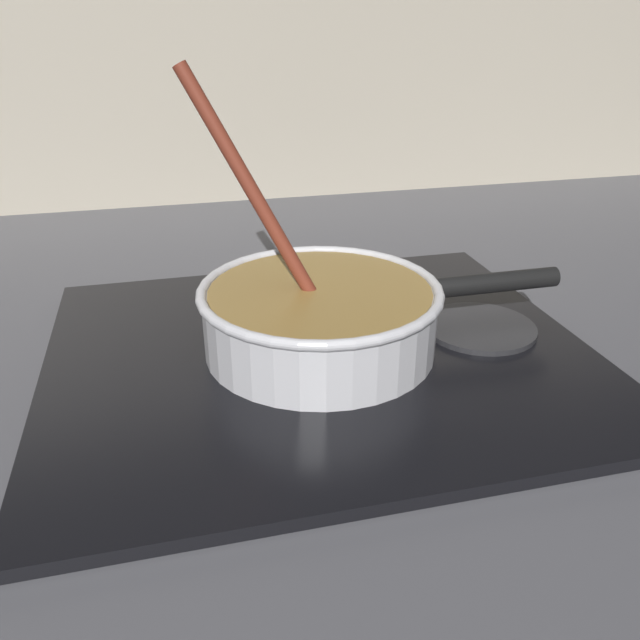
# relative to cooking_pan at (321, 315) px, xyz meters

# --- Properties ---
(ground) EXTENTS (2.40, 1.60, 0.04)m
(ground) POSITION_rel_cooking_pan_xyz_m (0.03, -0.13, -0.07)
(ground) COLOR #4C4C51
(backsplash_wall) EXTENTS (2.40, 0.02, 0.55)m
(backsplash_wall) POSITION_rel_cooking_pan_xyz_m (0.03, 0.66, 0.22)
(backsplash_wall) COLOR #B2A893
(backsplash_wall) RESTS_ON ground
(hob_plate) EXTENTS (0.56, 0.48, 0.01)m
(hob_plate) POSITION_rel_cooking_pan_xyz_m (-0.00, -0.00, -0.05)
(hob_plate) COLOR black
(hob_plate) RESTS_ON ground
(burner_ring) EXTENTS (0.17, 0.17, 0.01)m
(burner_ring) POSITION_rel_cooking_pan_xyz_m (-0.00, -0.00, -0.04)
(burner_ring) COLOR #592D0C
(burner_ring) RESTS_ON hob_plate
(spare_burner) EXTENTS (0.12, 0.12, 0.01)m
(spare_burner) POSITION_rel_cooking_pan_xyz_m (0.18, -0.00, -0.04)
(spare_burner) COLOR #262628
(spare_burner) RESTS_ON hob_plate
(cooking_pan) EXTENTS (0.39, 0.25, 0.28)m
(cooking_pan) POSITION_rel_cooking_pan_xyz_m (0.00, 0.00, 0.00)
(cooking_pan) COLOR silver
(cooking_pan) RESTS_ON hob_plate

